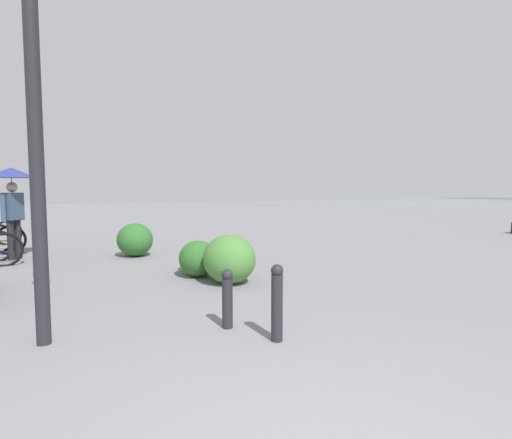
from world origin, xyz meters
name	(u,v)px	position (x,y,z in m)	size (l,w,h in m)	color
lamppost	(32,54)	(3.09, 1.22, 2.87)	(0.98, 0.28, 4.36)	#232328
pedestrian	(12,187)	(8.88, 1.69, 1.60)	(1.00, 1.00, 2.03)	black
bollard_near	(277,301)	(2.02, -0.90, 0.42)	(0.13, 0.13, 0.80)	#232328
bollard_mid	(227,297)	(2.62, -0.61, 0.35)	(0.13, 0.13, 0.67)	#232328
shrub_low	(229,259)	(4.55, -1.54, 0.40)	(0.95, 0.86, 0.81)	#477F38
shrub_round	(196,257)	(5.73, -1.40, 0.27)	(0.62, 0.56, 0.53)	#387533
shrub_wide	(198,259)	(5.28, -1.27, 0.32)	(0.76, 0.68, 0.64)	#2D6628
shrub_tall	(135,240)	(8.03, -0.74, 0.38)	(0.90, 0.81, 0.77)	#2D6628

